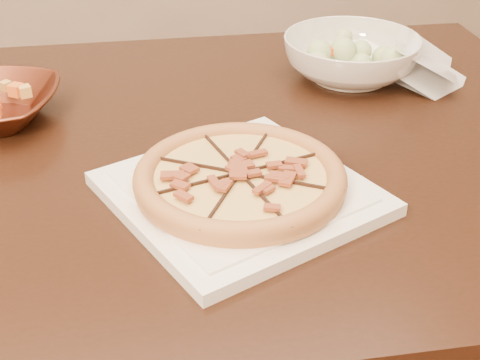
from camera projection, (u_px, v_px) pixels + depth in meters
The scene contains 6 objects.
dining_table at pixel (144, 198), 1.06m from camera, with size 1.52×1.03×0.75m.
plate at pixel (240, 193), 0.88m from camera, with size 0.40×0.40×0.02m.
pizza at pixel (240, 177), 0.87m from camera, with size 0.28×0.28×0.03m.
salad_bowl at pixel (351, 58), 1.22m from camera, with size 0.25×0.25×0.08m, color white.
salad at pixel (353, 28), 1.19m from camera, with size 0.12×0.11×0.04m.
cling_film at pixel (430, 71), 1.20m from camera, with size 0.18×0.14×0.05m, color silver, non-canonical shape.
Camera 1 is at (-0.14, -1.06, 1.23)m, focal length 50.00 mm.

